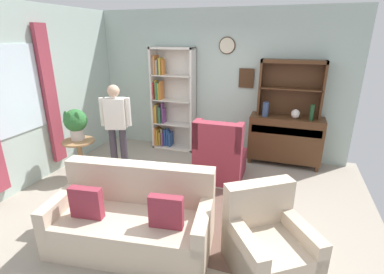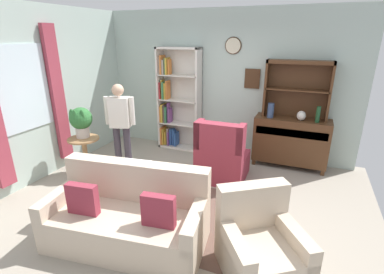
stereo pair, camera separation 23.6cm
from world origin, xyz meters
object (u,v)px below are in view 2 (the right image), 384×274
at_px(bottle_wine, 318,114).
at_px(couch_floral, 129,218).
at_px(bookshelf, 175,102).
at_px(vase_tall, 271,110).
at_px(wingback_chair, 222,158).
at_px(potted_plant_large, 81,120).
at_px(vase_round, 301,116).
at_px(plant_stand, 85,152).
at_px(sideboard, 290,140).
at_px(sideboard_hutch, 298,81).
at_px(potted_plant_small, 78,177).
at_px(person_reading, 120,122).
at_px(armchair_floral, 260,248).

height_order(bottle_wine, couch_floral, bottle_wine).
distance_m(bookshelf, vase_tall, 1.97).
height_order(wingback_chair, potted_plant_large, potted_plant_large).
xyz_separation_m(vase_round, wingback_chair, (-1.13, -0.92, -0.62)).
bearing_deg(couch_floral, plant_stand, 144.89).
distance_m(vase_round, bottle_wine, 0.27).
distance_m(sideboard, sideboard_hutch, 1.06).
bearing_deg(potted_plant_large, bookshelf, 61.87).
height_order(couch_floral, potted_plant_small, couch_floral).
distance_m(vase_tall, bottle_wine, 0.78).
bearing_deg(wingback_chair, person_reading, -169.47).
distance_m(wingback_chair, potted_plant_small, 2.35).
bearing_deg(sideboard, sideboard_hutch, 90.00).
xyz_separation_m(wingback_chair, person_reading, (-1.74, -0.32, 0.52)).
distance_m(vase_round, potted_plant_small, 3.87).
height_order(plant_stand, potted_plant_small, plant_stand).
height_order(armchair_floral, person_reading, person_reading).
distance_m(armchair_floral, potted_plant_large, 3.49).
distance_m(bookshelf, vase_round, 2.49).
relative_size(sideboard_hutch, potted_plant_large, 2.13).
xyz_separation_m(vase_tall, bottle_wine, (0.78, -0.01, 0.01)).
bearing_deg(couch_floral, sideboard_hutch, 62.50).
height_order(bottle_wine, potted_plant_small, bottle_wine).
height_order(bottle_wine, wingback_chair, bottle_wine).
relative_size(sideboard, couch_floral, 0.68).
height_order(wingback_chair, potted_plant_small, wingback_chair).
xyz_separation_m(armchair_floral, plant_stand, (-3.19, 1.08, 0.12)).
bearing_deg(plant_stand, person_reading, 37.22).
relative_size(couch_floral, potted_plant_small, 6.37).
relative_size(vase_tall, potted_plant_large, 0.50).
height_order(potted_plant_large, potted_plant_small, potted_plant_large).
relative_size(sideboard, vase_round, 7.65).
height_order(vase_tall, person_reading, person_reading).
bearing_deg(vase_round, plant_stand, -154.25).
distance_m(plant_stand, potted_plant_small, 0.52).
relative_size(couch_floral, armchair_floral, 1.78).
bearing_deg(plant_stand, potted_plant_large, 135.94).
distance_m(vase_tall, potted_plant_large, 3.30).
relative_size(bookshelf, plant_stand, 3.14).
bearing_deg(sideboard_hutch, plant_stand, -150.94).
xyz_separation_m(sideboard_hutch, potted_plant_small, (-3.05, -2.23, -1.38)).
height_order(sideboard, vase_round, vase_round).
height_order(bookshelf, person_reading, bookshelf).
bearing_deg(plant_stand, sideboard_hutch, 29.06).
bearing_deg(vase_tall, couch_floral, -112.61).
relative_size(sideboard, plant_stand, 1.94).
bearing_deg(plant_stand, potted_plant_small, -65.10).
distance_m(bottle_wine, wingback_chair, 1.79).
bearing_deg(armchair_floral, couch_floral, -175.95).
xyz_separation_m(sideboard_hutch, vase_tall, (-0.39, -0.19, -0.51)).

